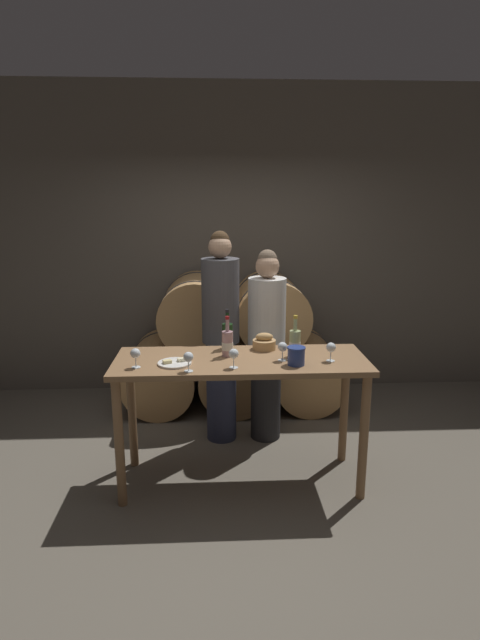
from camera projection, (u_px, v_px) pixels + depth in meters
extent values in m
plane|color=#665E51|center=(241.00, 480.00, 3.75)|extent=(10.00, 10.00, 0.00)
cube|color=#60594F|center=(231.00, 243.00, 5.31)|extent=(10.00, 0.12, 3.20)
cylinder|color=tan|center=(162.00, 373.00, 5.04)|extent=(0.69, 0.87, 0.69)
cylinder|color=#2D2D33|center=(159.00, 383.00, 4.76)|extent=(0.71, 0.02, 0.71)
cylinder|color=#2D2D33|center=(164.00, 364.00, 5.31)|extent=(0.71, 0.02, 0.71)
cylinder|color=tan|center=(234.00, 371.00, 5.07)|extent=(0.69, 0.87, 0.69)
cylinder|color=#2D2D33|center=(235.00, 381.00, 4.80)|extent=(0.71, 0.02, 0.71)
cylinder|color=#2D2D33|center=(233.00, 363.00, 5.34)|extent=(0.71, 0.02, 0.71)
cylinder|color=tan|center=(305.00, 370.00, 5.10)|extent=(0.69, 0.87, 0.69)
cylinder|color=#2D2D33|center=(310.00, 380.00, 4.83)|extent=(0.71, 0.02, 0.71)
cylinder|color=#2D2D33|center=(300.00, 362.00, 5.38)|extent=(0.71, 0.02, 0.71)
cylinder|color=tan|center=(196.00, 312.00, 4.90)|extent=(0.69, 0.87, 0.69)
cylinder|color=#2D2D33|center=(195.00, 318.00, 4.63)|extent=(0.71, 0.02, 0.71)
cylinder|color=#2D2D33|center=(197.00, 306.00, 5.17)|extent=(0.71, 0.02, 0.71)
cylinder|color=tan|center=(270.00, 311.00, 4.94)|extent=(0.69, 0.87, 0.69)
cylinder|color=#2D2D33|center=(273.00, 317.00, 4.67)|extent=(0.71, 0.02, 0.71)
cylinder|color=#2D2D33|center=(267.00, 305.00, 5.21)|extent=(0.71, 0.02, 0.71)
cylinder|color=olive|center=(119.00, 444.00, 3.35)|extent=(0.06, 0.06, 0.92)
cylinder|color=olive|center=(364.00, 438.00, 3.43)|extent=(0.06, 0.06, 0.92)
cylinder|color=olive|center=(132.00, 411.00, 3.86)|extent=(0.06, 0.06, 0.92)
cylinder|color=olive|center=(344.00, 407.00, 3.94)|extent=(0.06, 0.06, 0.92)
cube|color=olive|center=(241.00, 361.00, 3.53)|extent=(1.79, 0.65, 0.04)
cylinder|color=#2D334C|center=(221.00, 390.00, 4.32)|extent=(0.26, 0.26, 0.88)
cylinder|color=#4C4C51|center=(221.00, 301.00, 4.13)|extent=(0.31, 0.31, 0.70)
sphere|color=tan|center=(220.00, 247.00, 4.02)|extent=(0.19, 0.19, 0.19)
sphere|color=#47331E|center=(220.00, 240.00, 4.02)|extent=(0.15, 0.15, 0.15)
cylinder|color=#232326|center=(266.00, 394.00, 4.35)|extent=(0.26, 0.26, 0.79)
cylinder|color=silver|center=(267.00, 315.00, 4.18)|extent=(0.32, 0.32, 0.63)
sphere|color=tan|center=(267.00, 266.00, 4.08)|extent=(0.20, 0.20, 0.20)
sphere|color=#75604C|center=(267.00, 259.00, 4.08)|extent=(0.16, 0.16, 0.16)
cylinder|color=#193819|center=(227.00, 336.00, 3.74)|extent=(0.08, 0.08, 0.19)
cylinder|color=#193819|center=(227.00, 318.00, 3.71)|extent=(0.03, 0.03, 0.09)
cylinder|color=black|center=(227.00, 311.00, 3.70)|extent=(0.03, 0.03, 0.02)
cylinder|color=white|center=(227.00, 338.00, 3.75)|extent=(0.08, 0.08, 0.06)
cylinder|color=#ADBC7F|center=(295.00, 344.00, 3.56)|extent=(0.08, 0.08, 0.19)
cylinder|color=#ADBC7F|center=(295.00, 325.00, 3.52)|extent=(0.03, 0.03, 0.09)
cylinder|color=gold|center=(296.00, 317.00, 3.51)|extent=(0.03, 0.03, 0.02)
cylinder|color=white|center=(295.00, 346.00, 3.56)|extent=(0.08, 0.08, 0.06)
cylinder|color=#BC8E93|center=(227.00, 344.00, 3.56)|extent=(0.08, 0.08, 0.18)
cylinder|color=#BC8E93|center=(227.00, 325.00, 3.53)|extent=(0.03, 0.03, 0.09)
cylinder|color=maroon|center=(227.00, 318.00, 3.52)|extent=(0.03, 0.03, 0.02)
cylinder|color=white|center=(227.00, 346.00, 3.57)|extent=(0.08, 0.08, 0.06)
cylinder|color=navy|center=(296.00, 356.00, 3.38)|extent=(0.12, 0.12, 0.13)
cylinder|color=navy|center=(296.00, 348.00, 3.37)|extent=(0.12, 0.12, 0.01)
cylinder|color=tan|center=(264.00, 344.00, 3.74)|extent=(0.17, 0.17, 0.07)
ellipsoid|color=tan|center=(264.00, 337.00, 3.73)|extent=(0.13, 0.08, 0.06)
cylinder|color=white|center=(175.00, 363.00, 3.41)|extent=(0.23, 0.23, 0.01)
cube|color=beige|center=(182.00, 360.00, 3.42)|extent=(0.07, 0.06, 0.02)
cube|color=beige|center=(167.00, 362.00, 3.38)|extent=(0.07, 0.06, 0.02)
cylinder|color=white|center=(136.00, 367.00, 3.34)|extent=(0.06, 0.06, 0.00)
cylinder|color=white|center=(136.00, 362.00, 3.33)|extent=(0.01, 0.01, 0.07)
sphere|color=white|center=(135.00, 353.00, 3.32)|extent=(0.07, 0.07, 0.07)
cylinder|color=white|center=(189.00, 371.00, 3.26)|extent=(0.06, 0.06, 0.00)
cylinder|color=white|center=(189.00, 366.00, 3.26)|extent=(0.01, 0.01, 0.07)
sphere|color=white|center=(188.00, 357.00, 3.24)|extent=(0.07, 0.07, 0.07)
cylinder|color=white|center=(234.00, 368.00, 3.33)|extent=(0.06, 0.06, 0.00)
cylinder|color=white|center=(234.00, 363.00, 3.32)|extent=(0.01, 0.01, 0.07)
sphere|color=white|center=(234.00, 354.00, 3.31)|extent=(0.07, 0.07, 0.07)
cylinder|color=white|center=(282.00, 360.00, 3.48)|extent=(0.06, 0.06, 0.00)
cylinder|color=white|center=(282.00, 355.00, 3.47)|extent=(0.01, 0.01, 0.07)
sphere|color=white|center=(282.00, 347.00, 3.46)|extent=(0.07, 0.07, 0.07)
cylinder|color=white|center=(330.00, 361.00, 3.47)|extent=(0.06, 0.06, 0.00)
cylinder|color=white|center=(331.00, 356.00, 3.46)|extent=(0.01, 0.01, 0.07)
sphere|color=white|center=(331.00, 347.00, 3.45)|extent=(0.07, 0.07, 0.07)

